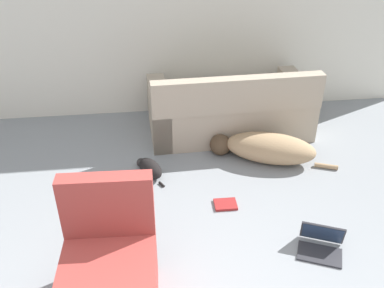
# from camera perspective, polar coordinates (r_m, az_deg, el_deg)

# --- Properties ---
(couch) EXTENTS (1.82, 0.94, 0.81)m
(couch) POSITION_cam_1_polar(r_m,az_deg,el_deg) (4.89, 4.99, 4.53)
(couch) COLOR tan
(couch) RESTS_ON ground_plane
(dog) EXTENTS (1.28, 0.70, 0.30)m
(dog) POSITION_cam_1_polar(r_m,az_deg,el_deg) (4.47, 9.80, -0.51)
(dog) COLOR #A38460
(dog) RESTS_ON ground_plane
(cat) EXTENTS (0.31, 0.45, 0.17)m
(cat) POSITION_cam_1_polar(r_m,az_deg,el_deg) (4.24, -5.66, -3.20)
(cat) COLOR black
(cat) RESTS_ON ground_plane
(laptop_open) EXTENTS (0.42, 0.39, 0.21)m
(laptop_open) POSITION_cam_1_polar(r_m,az_deg,el_deg) (3.60, 16.84, -12.36)
(laptop_open) COLOR #2D2D33
(laptop_open) RESTS_ON ground_plane
(book_red) EXTENTS (0.20, 0.16, 0.02)m
(book_red) POSITION_cam_1_polar(r_m,az_deg,el_deg) (3.89, 4.48, -8.03)
(book_red) COLOR maroon
(book_red) RESTS_ON ground_plane
(side_chair) EXTENTS (0.64, 0.68, 0.90)m
(side_chair) POSITION_cam_1_polar(r_m,az_deg,el_deg) (2.99, -10.86, -16.39)
(side_chair) COLOR #993833
(side_chair) RESTS_ON ground_plane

